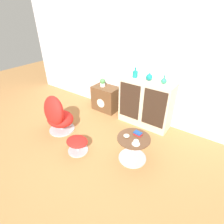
# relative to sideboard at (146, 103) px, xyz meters

# --- Properties ---
(ground_plane) EXTENTS (12.00, 12.00, 0.00)m
(ground_plane) POSITION_rel_sideboard_xyz_m (-0.51, -1.30, -0.51)
(ground_plane) COLOR #A87542
(wall_back) EXTENTS (6.40, 0.06, 2.60)m
(wall_back) POSITION_rel_sideboard_xyz_m (-0.51, 0.25, 0.79)
(wall_back) COLOR silver
(wall_back) RESTS_ON ground_plane
(sideboard) EXTENTS (1.10, 0.44, 1.01)m
(sideboard) POSITION_rel_sideboard_xyz_m (0.00, 0.00, 0.00)
(sideboard) COLOR beige
(sideboard) RESTS_ON ground_plane
(tv_console) EXTENTS (0.62, 0.42, 0.61)m
(tv_console) POSITION_rel_sideboard_xyz_m (-1.07, 0.01, -0.20)
(tv_console) COLOR brown
(tv_console) RESTS_ON ground_plane
(egg_chair) EXTENTS (0.66, 0.62, 0.83)m
(egg_chair) POSITION_rel_sideboard_xyz_m (-1.31, -1.29, -0.12)
(egg_chair) COLOR #B7B7BC
(egg_chair) RESTS_ON ground_plane
(ottoman) EXTENTS (0.40, 0.36, 0.26)m
(ottoman) POSITION_rel_sideboard_xyz_m (-0.56, -1.50, -0.33)
(ottoman) COLOR #B7B7BC
(ottoman) RESTS_ON ground_plane
(coffee_table) EXTENTS (0.54, 0.54, 0.45)m
(coffee_table) POSITION_rel_sideboard_xyz_m (0.33, -1.09, -0.27)
(coffee_table) COLOR #B7B7BC
(coffee_table) RESTS_ON ground_plane
(vase_leftmost) EXTENTS (0.11, 0.11, 0.20)m
(vase_leftmost) POSITION_rel_sideboard_xyz_m (-0.30, 0.00, 0.58)
(vase_leftmost) COLOR #147A75
(vase_leftmost) RESTS_ON sideboard
(vase_inner_left) EXTENTS (0.13, 0.13, 0.14)m
(vase_inner_left) POSITION_rel_sideboard_xyz_m (0.01, 0.00, 0.57)
(vase_inner_left) COLOR #147A75
(vase_inner_left) RESTS_ON sideboard
(vase_inner_right) EXTENTS (0.11, 0.11, 0.16)m
(vase_inner_right) POSITION_rel_sideboard_xyz_m (0.31, 0.00, 0.56)
(vase_inner_right) COLOR #2D8E6B
(vase_inner_right) RESTS_ON sideboard
(potted_plant) EXTENTS (0.13, 0.13, 0.19)m
(potted_plant) POSITION_rel_sideboard_xyz_m (-1.16, 0.01, 0.20)
(potted_plant) COLOR silver
(potted_plant) RESTS_ON tv_console
(teacup) EXTENTS (0.13, 0.13, 0.06)m
(teacup) POSITION_rel_sideboard_xyz_m (0.43, -1.21, -0.03)
(teacup) COLOR silver
(teacup) RESTS_ON coffee_table
(book_stack) EXTENTS (0.14, 0.11, 0.04)m
(book_stack) POSITION_rel_sideboard_xyz_m (0.34, -0.98, -0.04)
(book_stack) COLOR red
(book_stack) RESTS_ON coffee_table
(bowl) EXTENTS (0.10, 0.10, 0.04)m
(bowl) POSITION_rel_sideboard_xyz_m (0.22, -1.14, -0.04)
(bowl) COLOR beige
(bowl) RESTS_ON coffee_table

